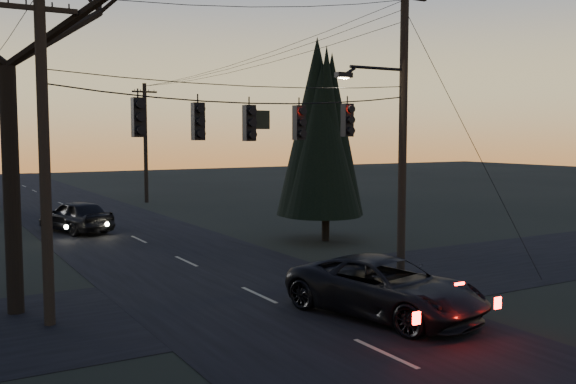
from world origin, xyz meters
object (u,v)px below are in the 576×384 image
suv_near (385,288)px  utility_pole_left (50,325)px  sedan_oncoming_a (76,216)px  utility_pole_right (401,276)px  evergreen_right (326,135)px  utility_pole_far_r (147,202)px

suv_near → utility_pole_left: bearing=141.0°
utility_pole_left → sedan_oncoming_a: (3.99, 15.80, 0.80)m
utility_pole_left → suv_near: utility_pole_left is taller
utility_pole_right → evergreen_right: 9.04m
suv_near → sedan_oncoming_a: 19.85m
utility_pole_far_r → evergreen_right: 21.21m
utility_pole_right → sedan_oncoming_a: size_ratio=2.12×
utility_pole_far_r → sedan_oncoming_a: (-7.51, -12.20, 0.80)m
utility_pole_far_r → suv_near: utility_pole_far_r is taller
utility_pole_far_r → evergreen_right: evergreen_right is taller
utility_pole_far_r → sedan_oncoming_a: bearing=-121.6°
utility_pole_right → utility_pole_left: 11.50m
sedan_oncoming_a → utility_pole_left: bearing=58.2°
utility_pole_right → suv_near: (-3.62, -3.66, 0.77)m
utility_pole_left → suv_near: 8.73m
suv_near → evergreen_right: bearing=49.7°
utility_pole_right → evergreen_right: evergreen_right is taller
utility_pole_left → evergreen_right: 16.00m
utility_pole_far_r → evergreen_right: (1.82, -20.58, 4.83)m
utility_pole_left → utility_pole_far_r: bearing=67.7°
suv_near → sedan_oncoming_a: size_ratio=1.18×
utility_pole_left → utility_pole_right: bearing=0.0°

